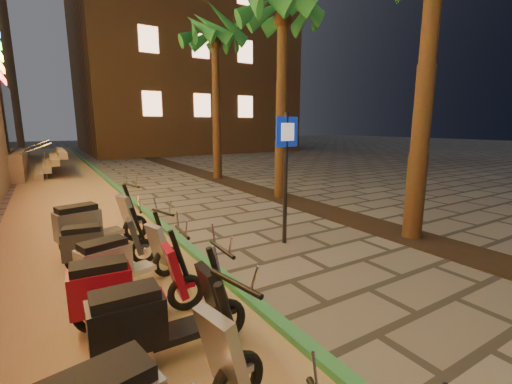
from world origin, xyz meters
TOP-DOWN VIEW (x-y plane):
  - ground at (0.00, 0.00)m, footprint 120.00×120.00m
  - parking_strip at (-2.60, 10.00)m, footprint 3.40×60.00m
  - green_curb at (-0.90, 10.00)m, footprint 0.18×60.00m
  - planting_strip at (3.60, 5.00)m, footprint 1.20×40.00m
  - apartment_block at (9.00, 32.00)m, footprint 18.00×16.06m
  - palm_c at (3.60, 7.00)m, footprint 2.97×3.02m
  - palm_d at (3.60, 12.00)m, footprint 2.97×3.02m
  - pedestrian_sign at (0.98, 3.18)m, footprint 0.59×0.13m
  - scooter_5 at (-2.39, 0.85)m, footprint 1.66×0.58m
  - scooter_6 at (-2.51, 1.76)m, footprint 1.64×0.57m
  - scooter_7 at (-2.36, 2.68)m, footprint 1.60×0.83m
  - scooter_8 at (-2.54, 3.71)m, footprint 1.51×0.62m
  - scooter_9 at (-2.50, 4.75)m, footprint 1.80×0.89m

SIDE VIEW (x-z plane):
  - ground at x=0.00m, z-range 0.00..0.00m
  - parking_strip at x=-2.60m, z-range 0.00..0.01m
  - planting_strip at x=3.60m, z-range 0.00..0.02m
  - green_curb at x=-0.90m, z-range 0.00..0.10m
  - scooter_8 at x=-2.54m, z-range -0.07..0.99m
  - scooter_7 at x=-2.36m, z-range -0.07..1.06m
  - scooter_6 at x=-2.51m, z-range -0.08..1.08m
  - scooter_5 at x=-2.39m, z-range -0.08..1.10m
  - scooter_9 at x=-2.50m, z-range -0.08..1.19m
  - pedestrian_sign at x=0.98m, z-range 0.40..3.09m
  - palm_c at x=3.60m, z-range 2.27..9.18m
  - palm_d at x=3.60m, z-range 2.36..9.53m
  - apartment_block at x=9.00m, z-range 0.00..25.00m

